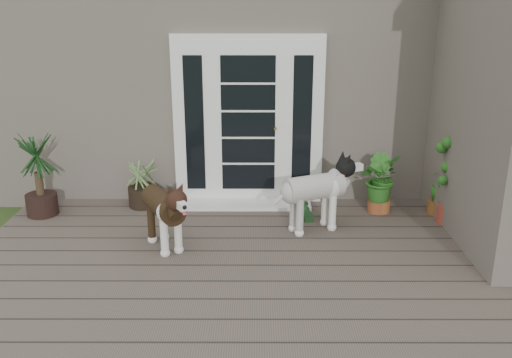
{
  "coord_description": "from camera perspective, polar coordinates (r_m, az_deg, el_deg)",
  "views": [
    {
      "loc": [
        -0.09,
        -4.31,
        2.71
      ],
      "look_at": [
        -0.1,
        1.75,
        0.7
      ],
      "focal_mm": 38.96,
      "sensor_mm": 36.0,
      "label": 1
    }
  ],
  "objects": [
    {
      "name": "clog_left",
      "position": [
        6.82,
        5.19,
        -3.6
      ],
      "size": [
        0.21,
        0.36,
        0.1
      ],
      "primitive_type": null,
      "rotation": [
        0.0,
        0.0,
        0.16
      ],
      "color": "#153416",
      "rests_on": "deck"
    },
    {
      "name": "clog_right",
      "position": [
        7.04,
        4.9,
        -2.91
      ],
      "size": [
        0.17,
        0.31,
        0.09
      ],
      "primitive_type": null,
      "rotation": [
        0.0,
        0.0,
        -0.11
      ],
      "color": "black",
      "rests_on": "deck"
    },
    {
      "name": "herb_c",
      "position": [
        7.24,
        18.43,
        -1.49
      ],
      "size": [
        0.45,
        0.45,
        0.5
      ],
      "primitive_type": "imported",
      "rotation": [
        0.0,
        0.0,
        4.06
      ],
      "color": "#1A5B1E",
      "rests_on": "deck"
    },
    {
      "name": "deck",
      "position": [
        5.41,
        1.05,
        -11.01
      ],
      "size": [
        6.2,
        4.6,
        0.12
      ],
      "primitive_type": "cube",
      "color": "#6B5B4C",
      "rests_on": "ground"
    },
    {
      "name": "herb_b",
      "position": [
        7.1,
        12.63,
        -1.25
      ],
      "size": [
        0.5,
        0.5,
        0.53
      ],
      "primitive_type": "imported",
      "rotation": [
        0.0,
        0.0,
        2.43
      ],
      "color": "#195317",
      "rests_on": "deck"
    },
    {
      "name": "sapling",
      "position": [
        6.81,
        19.91,
        2.11
      ],
      "size": [
        0.54,
        0.54,
        1.63
      ],
      "primitive_type": null,
      "rotation": [
        0.0,
        0.0,
        0.14
      ],
      "color": "#1C4E16",
      "rests_on": "deck"
    },
    {
      "name": "yucca",
      "position": [
        7.24,
        -21.46,
        0.45
      ],
      "size": [
        0.93,
        0.93,
        1.05
      ],
      "primitive_type": null,
      "rotation": [
        0.0,
        0.0,
        -0.35
      ],
      "color": "#103219",
      "rests_on": "deck"
    },
    {
      "name": "brindle_dog",
      "position": [
        5.98,
        -9.45,
        -3.81
      ],
      "size": [
        0.76,
        0.93,
        0.72
      ],
      "primitive_type": null,
      "rotation": [
        0.0,
        0.0,
        3.67
      ],
      "color": "#362513",
      "rests_on": "deck"
    },
    {
      "name": "door_unit",
      "position": [
        7.08,
        -0.8,
        5.98
      ],
      "size": [
        1.9,
        0.14,
        2.15
      ],
      "primitive_type": "cube",
      "color": "white",
      "rests_on": "deck"
    },
    {
      "name": "white_dog",
      "position": [
        6.36,
        5.95,
        -2.06
      ],
      "size": [
        1.0,
        0.73,
        0.77
      ],
      "primitive_type": null,
      "rotation": [
        0.0,
        0.0,
        -1.16
      ],
      "color": "white",
      "rests_on": "deck"
    },
    {
      "name": "spider_plant",
      "position": [
        7.22,
        -11.51,
        -0.09
      ],
      "size": [
        0.66,
        0.66,
        0.7
      ],
      "primitive_type": null,
      "rotation": [
        0.0,
        0.0,
        0.01
      ],
      "color": "#84A364",
      "rests_on": "deck"
    },
    {
      "name": "house_main",
      "position": [
        9.04,
        0.69,
        10.97
      ],
      "size": [
        7.4,
        4.0,
        3.1
      ],
      "primitive_type": "cube",
      "color": "#665E54",
      "rests_on": "ground"
    },
    {
      "name": "door_step",
      "position": [
        7.19,
        -0.79,
        -2.57
      ],
      "size": [
        1.6,
        0.4,
        0.05
      ],
      "primitive_type": "cube",
      "color": "white",
      "rests_on": "deck"
    },
    {
      "name": "herb_a",
      "position": [
        7.05,
        12.45,
        -0.87
      ],
      "size": [
        0.68,
        0.68,
        0.64
      ],
      "primitive_type": "imported",
      "rotation": [
        0.0,
        0.0,
        1.06
      ],
      "color": "#225719",
      "rests_on": "deck"
    }
  ]
}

